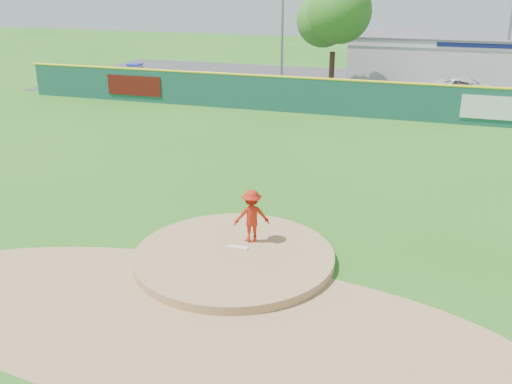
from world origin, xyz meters
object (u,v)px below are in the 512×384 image
(deciduous_tree, at_px, (334,21))
(van, at_px, (466,88))
(pool_building_grp, at_px, (457,58))
(pitcher, at_px, (252,216))
(playground_slide, at_px, (135,73))

(deciduous_tree, bearing_deg, van, 1.25)
(van, height_order, pool_building_grp, pool_building_grp)
(pitcher, distance_m, van, 25.15)
(pool_building_grp, distance_m, deciduous_tree, 11.01)
(pitcher, height_order, van, pitcher)
(van, xyz_separation_m, playground_slide, (-22.70, -1.40, 0.05))
(pitcher, bearing_deg, deciduous_tree, -109.01)
(pitcher, relative_size, van, 0.34)
(van, height_order, deciduous_tree, deciduous_tree)
(van, distance_m, playground_slide, 22.74)
(van, bearing_deg, playground_slide, 106.05)
(pool_building_grp, bearing_deg, deciduous_tree, -138.84)
(deciduous_tree, bearing_deg, pool_building_grp, 41.16)
(pitcher, xyz_separation_m, pool_building_grp, (5.77, 31.14, 0.64))
(van, relative_size, playground_slide, 1.80)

